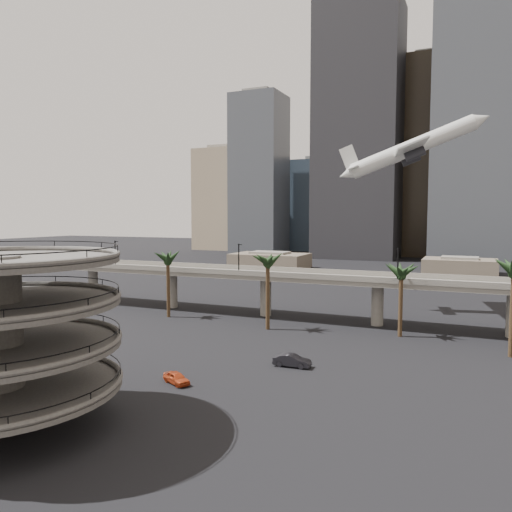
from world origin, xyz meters
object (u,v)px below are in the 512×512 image
at_px(car_a, 176,378).
at_px(car_b, 292,361).
at_px(airborne_jet, 411,149).
at_px(overpass, 319,282).

xyz_separation_m(car_a, car_b, (10.28, 11.87, 0.13)).
bearing_deg(airborne_jet, car_b, -111.88).
distance_m(overpass, airborne_jet, 34.00).
distance_m(airborne_jet, car_a, 69.35).
bearing_deg(car_b, car_a, 135.60).
xyz_separation_m(overpass, airborne_jet, (14.28, 16.28, 26.21)).
bearing_deg(overpass, car_a, -96.76).
xyz_separation_m(overpass, car_a, (-4.94, -41.70, -6.64)).
relative_size(overpass, car_b, 25.87).
bearing_deg(car_a, airborne_jet, 7.26).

